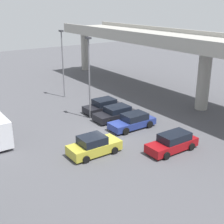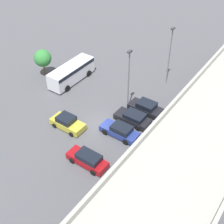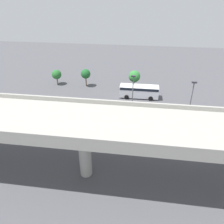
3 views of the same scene
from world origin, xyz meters
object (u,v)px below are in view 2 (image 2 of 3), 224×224
at_px(parked_car_1, 133,118).
at_px(lamp_post_mid_lot, 170,52).
at_px(parked_car_2, 120,131).
at_px(tree_front_left, 43,58).
at_px(parked_car_0, 146,107).
at_px(lamp_post_near_aisle, 129,77).
at_px(parked_car_3, 67,123).
at_px(shuttle_bus, 71,72).
at_px(parked_car_4, 88,159).

bearing_deg(parked_car_1, lamp_post_mid_lot, -85.70).
relative_size(parked_car_1, lamp_post_mid_lot, 0.53).
distance_m(parked_car_2, tree_front_left, 17.58).
height_order(parked_car_1, tree_front_left, tree_front_left).
bearing_deg(parked_car_0, parked_car_2, 87.75).
xyz_separation_m(lamp_post_near_aisle, tree_front_left, (0.34, -14.81, -2.01)).
xyz_separation_m(parked_car_2, lamp_post_mid_lot, (-13.46, -0.79, 4.28)).
bearing_deg(lamp_post_mid_lot, parked_car_3, -18.33).
xyz_separation_m(shuttle_bus, lamp_post_mid_lot, (-7.74, 11.70, 3.44)).
relative_size(lamp_post_mid_lot, tree_front_left, 2.00).
xyz_separation_m(parked_car_0, parked_car_1, (2.72, -0.22, -0.03)).
xyz_separation_m(parked_car_2, lamp_post_near_aisle, (-4.80, -2.04, 4.29)).
height_order(parked_car_3, tree_front_left, tree_front_left).
bearing_deg(lamp_post_near_aisle, parked_car_3, -28.90).
height_order(lamp_post_near_aisle, tree_front_left, lamp_post_near_aisle).
bearing_deg(parked_car_4, lamp_post_mid_lot, -88.58).
bearing_deg(parked_car_3, parked_car_4, -29.35).
distance_m(parked_car_0, parked_car_2, 5.66).
height_order(parked_car_1, parked_car_2, parked_car_2).
bearing_deg(parked_car_2, lamp_post_mid_lot, -86.65).
distance_m(parked_car_2, lamp_post_mid_lot, 14.14).
bearing_deg(tree_front_left, shuttle_bus, 106.11).
distance_m(shuttle_bus, tree_front_left, 4.76).
xyz_separation_m(parked_car_3, lamp_post_mid_lot, (-16.00, 5.30, 4.25)).
height_order(parked_car_3, parked_car_4, parked_car_3).
height_order(parked_car_0, parked_car_3, parked_car_3).
relative_size(parked_car_4, lamp_post_mid_lot, 0.55).
relative_size(parked_car_3, parked_car_4, 0.94).
distance_m(parked_car_1, tree_front_left, 17.08).
bearing_deg(shuttle_bus, parked_car_2, -114.61).
relative_size(lamp_post_near_aisle, lamp_post_mid_lot, 1.00).
distance_m(parked_car_3, parked_car_4, 6.63).
height_order(shuttle_bus, tree_front_left, tree_front_left).
bearing_deg(shuttle_bus, lamp_post_near_aisle, -95.03).
bearing_deg(parked_car_3, shuttle_bus, 127.76).
bearing_deg(tree_front_left, parked_car_0, 94.00).
height_order(parked_car_3, lamp_post_mid_lot, lamp_post_mid_lot).
bearing_deg(lamp_post_near_aisle, parked_car_2, 23.00).
height_order(parked_car_4, shuttle_bus, shuttle_bus).
bearing_deg(parked_car_4, parked_car_0, -92.66).
xyz_separation_m(parked_car_4, tree_front_left, (-10.25, -16.54, 2.25)).
bearing_deg(parked_car_0, tree_front_left, 4.00).
xyz_separation_m(parked_car_1, parked_car_3, (5.48, -6.09, 0.05)).
height_order(parked_car_0, lamp_post_mid_lot, lamp_post_mid_lot).
distance_m(parked_car_1, parked_car_3, 8.19).
distance_m(parked_car_2, parked_car_4, 5.80).
bearing_deg(parked_car_1, parked_car_2, 89.95).
distance_m(parked_car_1, shuttle_bus, 12.83).
height_order(parked_car_4, lamp_post_near_aisle, lamp_post_near_aisle).
bearing_deg(parked_car_2, parked_car_1, -90.05).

